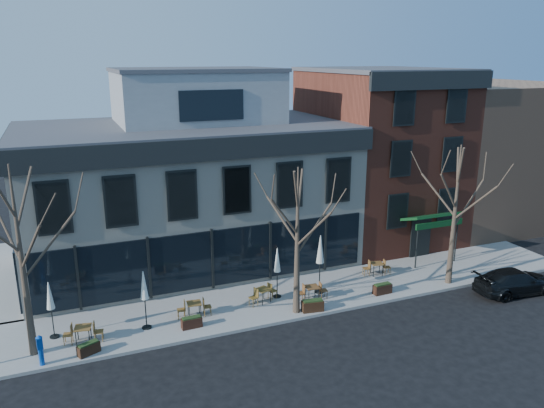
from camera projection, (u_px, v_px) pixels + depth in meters
name	position (u px, v px, depth m)	size (l,w,h in m)	color
ground	(213.00, 292.00, 27.69)	(120.00, 120.00, 0.00)	black
sidewalk_front	(286.00, 297.00, 26.93)	(33.50, 4.70, 0.15)	gray
corner_building	(188.00, 183.00, 30.96)	(18.39, 10.39, 11.10)	beige
red_brick_building	(378.00, 153.00, 35.32)	(8.20, 11.78, 11.18)	brown
bg_building	(483.00, 151.00, 40.03)	(12.00, 12.00, 10.00)	#8C664C
tree_corner	(22.00, 260.00, 20.61)	(3.93, 3.98, 7.92)	#382B21
tree_mid	(297.00, 240.00, 24.27)	(3.50, 3.55, 7.04)	#382B21
tree_right	(455.00, 214.00, 27.48)	(3.72, 3.77, 7.48)	#382B21
parked_sedan	(515.00, 281.00, 27.43)	(1.82, 4.47, 1.30)	black
call_box	(40.00, 349.00, 20.75)	(0.26, 0.26, 1.31)	#0D44AC
cafe_set_0	(83.00, 333.00, 22.45)	(1.72, 0.78, 0.88)	brown
cafe_set_2	(194.00, 308.00, 24.69)	(1.66, 0.72, 0.86)	brown
cafe_set_3	(263.00, 294.00, 26.15)	(1.67, 0.91, 0.86)	brown
cafe_set_4	(312.00, 291.00, 26.42)	(1.66, 0.72, 0.86)	brown
cafe_set_5	(377.00, 267.00, 29.43)	(1.64, 0.78, 0.84)	brown
umbrella_0	(50.00, 299.00, 22.49)	(0.41, 0.41, 2.58)	black
umbrella_1	(144.00, 288.00, 23.24)	(0.44, 0.44, 2.72)	black
umbrella_2	(277.00, 263.00, 26.32)	(0.42, 0.42, 2.63)	black
umbrella_3	(320.00, 252.00, 26.76)	(0.50, 0.50, 3.10)	black
planter_0	(89.00, 348.00, 21.63)	(0.96, 0.69, 0.50)	black
planter_1	(192.00, 322.00, 23.74)	(0.93, 0.40, 0.51)	black
planter_2	(313.00, 305.00, 25.26)	(1.08, 0.56, 0.58)	black
planter_3	(382.00, 289.00, 27.13)	(0.99, 0.43, 0.55)	black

